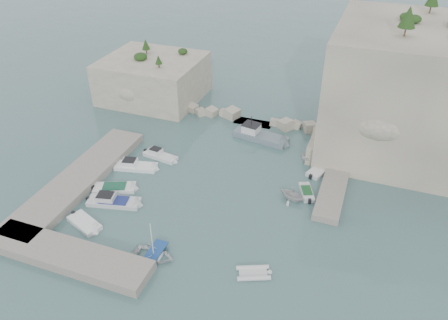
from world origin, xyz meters
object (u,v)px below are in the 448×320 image
(motorboat_a, at_px, (161,158))
(motorboat_e, at_px, (85,225))
(inflatable_dinghy, at_px, (253,274))
(work_boat, at_px, (261,139))
(tender_east_a, at_px, (292,199))
(motorboat_b, at_px, (136,168))
(tender_east_b, at_px, (306,194))
(tender_east_c, at_px, (321,171))
(tender_east_d, at_px, (315,163))
(motorboat_c, at_px, (115,190))
(rowboat, at_px, (154,257))
(motorboat_d, at_px, (114,204))

(motorboat_a, distance_m, motorboat_e, 15.36)
(inflatable_dinghy, relative_size, work_boat, 0.40)
(motorboat_a, height_order, tender_east_a, tender_east_a)
(motorboat_b, height_order, work_boat, work_boat)
(tender_east_a, distance_m, tender_east_b, 2.19)
(motorboat_a, xyz_separation_m, work_boat, (11.57, 9.73, 0.00))
(motorboat_a, distance_m, tender_east_b, 20.57)
(tender_east_c, height_order, work_boat, work_boat)
(inflatable_dinghy, height_order, tender_east_a, tender_east_a)
(tender_east_d, bearing_deg, motorboat_c, 116.23)
(motorboat_e, xyz_separation_m, tender_east_c, (22.93, 19.90, 0.00))
(motorboat_a, bearing_deg, motorboat_b, -110.18)
(tender_east_c, bearing_deg, tender_east_a, -175.20)
(motorboat_a, bearing_deg, tender_east_b, 5.41)
(inflatable_dinghy, distance_m, tender_east_b, 14.73)
(motorboat_b, xyz_separation_m, tender_east_c, (23.20, 8.03, 0.00))
(rowboat, relative_size, inflatable_dinghy, 1.22)
(tender_east_b, bearing_deg, motorboat_b, 73.44)
(motorboat_b, bearing_deg, motorboat_d, -93.05)
(work_boat, bearing_deg, rowboat, -88.03)
(motorboat_e, distance_m, tender_east_a, 24.21)
(motorboat_a, relative_size, tender_east_b, 1.38)
(motorboat_e, distance_m, work_boat, 28.25)
(motorboat_c, bearing_deg, motorboat_d, -81.51)
(motorboat_c, distance_m, work_boat, 22.70)
(motorboat_e, height_order, tender_east_a, tender_east_a)
(motorboat_d, height_order, tender_east_c, motorboat_d)
(motorboat_b, relative_size, tender_east_a, 1.80)
(motorboat_e, bearing_deg, tender_east_c, 62.96)
(motorboat_e, distance_m, tender_east_b, 26.30)
(motorboat_a, xyz_separation_m, motorboat_d, (-0.54, -10.90, 0.00))
(motorboat_b, xyz_separation_m, motorboat_d, (1.32, -7.49, 0.00))
(motorboat_b, height_order, rowboat, motorboat_b)
(tender_east_b, bearing_deg, tender_east_d, -20.51)
(motorboat_a, relative_size, work_boat, 0.61)
(motorboat_b, bearing_deg, work_boat, 31.35)
(motorboat_c, relative_size, rowboat, 1.28)
(motorboat_a, bearing_deg, inflatable_dinghy, -32.23)
(tender_east_b, bearing_deg, motorboat_a, 64.48)
(motorboat_b, xyz_separation_m, tender_east_d, (22.14, 9.47, 0.00))
(motorboat_a, bearing_deg, rowboat, -56.39)
(motorboat_b, relative_size, motorboat_e, 1.30)
(tender_east_c, bearing_deg, tender_east_b, -166.33)
(tender_east_c, bearing_deg, motorboat_a, 123.97)
(motorboat_d, xyz_separation_m, tender_east_b, (21.08, 9.84, 0.00))
(rowboat, xyz_separation_m, tender_east_c, (13.36, 21.58, 0.00))
(motorboat_d, bearing_deg, tender_east_d, 26.34)
(motorboat_a, xyz_separation_m, rowboat, (7.99, -16.95, 0.00))
(rowboat, distance_m, tender_east_d, 26.09)
(tender_east_c, bearing_deg, motorboat_d, 147.10)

